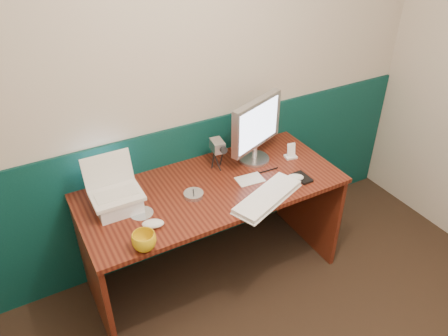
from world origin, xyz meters
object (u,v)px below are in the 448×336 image
desk (213,233)px  keyboard (268,197)px  laptop (114,180)px  mug (144,241)px  monitor (255,130)px  camcorder (217,155)px

desk → keyboard: 0.52m
laptop → mug: bearing=-86.6°
keyboard → monitor: bearing=46.4°
keyboard → camcorder: 0.45m
desk → monitor: size_ratio=3.59×
desk → mug: (-0.54, -0.31, 0.42)m
desk → laptop: bearing=173.8°
monitor → laptop: bearing=162.5°
monitor → camcorder: size_ratio=2.24×
mug → desk: bearing=29.8°
monitor → camcorder: bearing=151.5°
desk → keyboard: bearing=-50.4°
laptop → mug: laptop is taller
desk → laptop: size_ratio=5.79×
mug → camcorder: size_ratio=0.62×
desk → laptop: laptop is taller
desk → laptop: (-0.56, 0.06, 0.57)m
laptop → camcorder: (0.69, 0.10, -0.10)m
laptop → monitor: bearing=4.7°
keyboard → camcorder: (-0.10, 0.43, 0.09)m
desk → camcorder: size_ratio=8.04×
keyboard → mug: (-0.76, -0.04, 0.03)m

